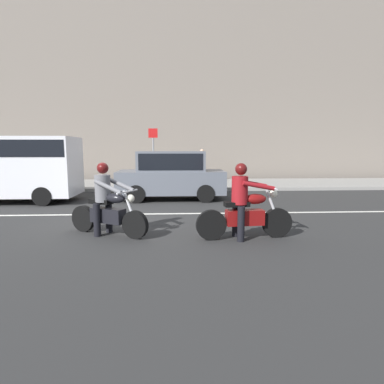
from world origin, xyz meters
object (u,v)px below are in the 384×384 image
parked_van_white (9,165)px  motorcycle_with_rider_gray (107,206)px  motorcycle_with_rider_crimson (244,208)px  pedestrian_bystander (202,163)px  parked_hatchback_slate_gray (171,175)px  street_sign_post (153,151)px

parked_van_white → motorcycle_with_rider_gray: bearing=-46.8°
motorcycle_with_rider_crimson → parked_van_white: parked_van_white is taller
motorcycle_with_rider_gray → pedestrian_bystander: 10.38m
parked_hatchback_slate_gray → street_sign_post: (-0.91, 3.75, 0.85)m
parked_van_white → pedestrian_bystander: (7.28, 5.31, -0.19)m
motorcycle_with_rider_crimson → street_sign_post: 9.55m
motorcycle_with_rider_crimson → parked_hatchback_slate_gray: (-1.61, 5.39, 0.27)m
parked_van_white → street_sign_post: (4.80, 4.05, 0.45)m
parked_hatchback_slate_gray → motorcycle_with_rider_gray: bearing=-105.3°
motorcycle_with_rider_crimson → pedestrian_bystander: pedestrian_bystander is taller
motorcycle_with_rider_gray → parked_hatchback_slate_gray: size_ratio=0.47×
parked_hatchback_slate_gray → parked_van_white: size_ratio=0.85×
pedestrian_bystander → parked_hatchback_slate_gray: bearing=-107.4°
street_sign_post → parked_hatchback_slate_gray: bearing=-76.4°
parked_hatchback_slate_gray → pedestrian_bystander: (1.57, 5.01, 0.21)m
parked_hatchback_slate_gray → street_sign_post: size_ratio=1.44×
motorcycle_with_rider_gray → parked_hatchback_slate_gray: parked_hatchback_slate_gray is taller
parked_hatchback_slate_gray → street_sign_post: street_sign_post is taller
motorcycle_with_rider_gray → street_sign_post: street_sign_post is taller
street_sign_post → parked_van_white: bearing=-139.9°
street_sign_post → pedestrian_bystander: size_ratio=1.58×
motorcycle_with_rider_crimson → parked_hatchback_slate_gray: bearing=106.6°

